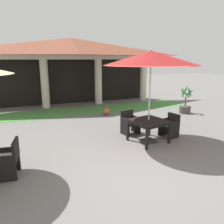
% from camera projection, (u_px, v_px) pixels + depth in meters
% --- Properties ---
extents(ground_plane, '(60.00, 60.00, 0.00)m').
position_uv_depth(ground_plane, '(141.00, 163.00, 5.88)').
color(ground_plane, slate).
extents(background_pavilion, '(10.54, 2.85, 3.81)m').
position_uv_depth(background_pavilion, '(71.00, 54.00, 12.56)').
color(background_pavilion, beige).
rests_on(background_pavilion, ground).
extents(lawn_strip, '(12.34, 2.06, 0.01)m').
position_uv_depth(lawn_strip, '(80.00, 111.00, 11.73)').
color(lawn_strip, '#47843D').
rests_on(lawn_strip, ground).
extents(patio_table_near_foreground, '(1.20, 1.20, 0.75)m').
position_uv_depth(patio_table_near_foreground, '(149.00, 123.00, 7.23)').
color(patio_table_near_foreground, black).
rests_on(patio_table_near_foreground, ground).
extents(patio_umbrella_near_foreground, '(2.96, 2.96, 2.98)m').
position_uv_depth(patio_umbrella_near_foreground, '(151.00, 58.00, 6.76)').
color(patio_umbrella_near_foreground, '#2D2D2D').
rests_on(patio_umbrella_near_foreground, ground).
extents(patio_chair_near_foreground_east, '(0.59, 0.63, 0.80)m').
position_uv_depth(patio_chair_near_foreground_east, '(170.00, 126.00, 7.81)').
color(patio_chair_near_foreground_east, black).
rests_on(patio_chair_near_foreground_east, ground).
extents(patio_chair_near_foreground_north, '(0.64, 0.59, 0.84)m').
position_uv_depth(patio_chair_near_foreground_north, '(130.00, 123.00, 8.11)').
color(patio_chair_near_foreground_north, black).
rests_on(patio_chair_near_foreground_north, ground).
extents(patio_chair_mid_left_east, '(0.57, 0.65, 0.87)m').
position_uv_depth(patio_chair_mid_left_east, '(8.00, 160.00, 5.14)').
color(patio_chair_mid_left_east, black).
rests_on(patio_chair_mid_left_east, ground).
extents(potted_palm_right_edge, '(0.65, 0.65, 1.38)m').
position_uv_depth(potted_palm_right_edge, '(185.00, 106.00, 11.22)').
color(potted_palm_right_edge, '#47423D').
rests_on(potted_palm_right_edge, ground).
extents(terracotta_urn, '(0.35, 0.35, 0.44)m').
position_uv_depth(terracotta_urn, '(106.00, 111.00, 10.88)').
color(terracotta_urn, '#9E5633').
rests_on(terracotta_urn, ground).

